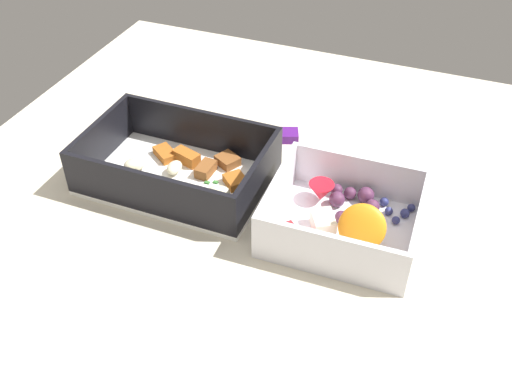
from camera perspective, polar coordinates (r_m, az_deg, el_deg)
The scene contains 4 objects.
table_surface at distance 68.82cm, azimuth 1.11°, elevation -2.14°, with size 80.00×80.00×2.00cm, color beige.
pasta_container at distance 71.31cm, azimuth -7.59°, elevation 2.20°, with size 21.50×14.25×6.09cm.
fruit_bowl at distance 64.66cm, azimuth 8.30°, elevation -2.48°, with size 16.16×14.38×5.60cm.
candy_bar at distance 78.76cm, azimuth 1.52°, elevation 5.46°, with size 7.00×2.40×1.20cm, color #51197A.
Camera 1 is at (17.46, -48.20, 46.91)cm, focal length 41.61 mm.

